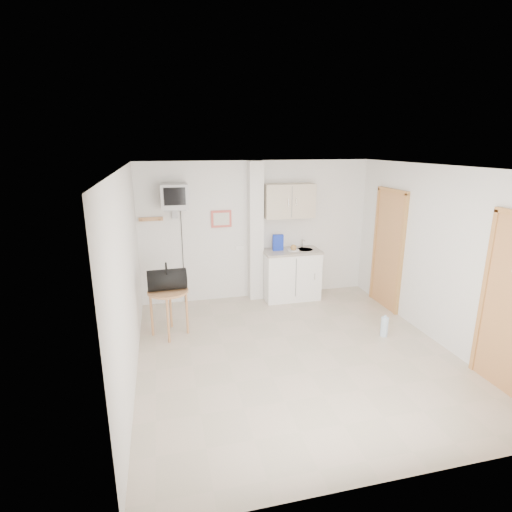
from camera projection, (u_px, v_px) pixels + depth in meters
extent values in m
plane|color=#B5A791|center=(295.00, 353.00, 5.49)|extent=(4.50, 4.50, 0.00)
cube|color=white|center=(257.00, 231.00, 7.25)|extent=(4.20, 0.04, 2.50)
cube|color=white|center=(396.00, 351.00, 3.04)|extent=(4.20, 0.04, 2.50)
cube|color=white|center=(128.00, 279.00, 4.68)|extent=(0.04, 4.50, 2.50)
cube|color=white|center=(439.00, 256.00, 5.62)|extent=(0.04, 4.50, 2.50)
cube|color=white|center=(301.00, 167.00, 4.81)|extent=(4.20, 4.50, 0.04)
cube|color=white|center=(256.00, 232.00, 7.14)|extent=(0.25, 0.22, 2.50)
cube|color=#C84F46|center=(221.00, 219.00, 7.02)|extent=(0.36, 0.03, 0.30)
cube|color=silver|center=(221.00, 219.00, 7.01)|extent=(0.28, 0.01, 0.22)
cube|color=#AD6F41|center=(151.00, 219.00, 6.73)|extent=(0.40, 0.05, 0.06)
cube|color=white|center=(240.00, 248.00, 7.25)|extent=(0.15, 0.02, 0.08)
cylinder|color=#AD6F41|center=(142.00, 221.00, 6.64)|extent=(0.02, 0.08, 0.02)
cylinder|color=#AD6F41|center=(160.00, 220.00, 6.71)|extent=(0.02, 0.08, 0.02)
cube|color=#9F6333|center=(388.00, 251.00, 6.85)|extent=(0.04, 0.75, 2.00)
cube|color=olive|center=(387.00, 251.00, 6.85)|extent=(0.06, 0.87, 2.06)
cube|color=white|center=(291.00, 275.00, 7.35)|extent=(1.00, 0.55, 0.88)
cube|color=#AC9E93|center=(292.00, 251.00, 7.22)|extent=(1.03, 0.58, 0.04)
cylinder|color=#B7B7BA|center=(305.00, 251.00, 7.28)|extent=(0.30, 0.30, 0.05)
cylinder|color=#B7B7BA|center=(302.00, 243.00, 7.38)|extent=(0.02, 0.02, 0.16)
cylinder|color=#B7B7BA|center=(303.00, 240.00, 7.31)|extent=(0.02, 0.13, 0.02)
cube|color=beige|center=(289.00, 201.00, 7.08)|extent=(0.90, 0.32, 0.60)
cube|color=#142EB4|center=(278.00, 243.00, 7.16)|extent=(0.19, 0.07, 0.29)
cylinder|color=white|center=(293.00, 250.00, 7.19)|extent=(0.22, 0.22, 0.01)
sphere|color=tan|center=(293.00, 248.00, 7.18)|extent=(0.11, 0.11, 0.11)
cube|color=slate|center=(175.00, 209.00, 6.65)|extent=(0.36, 0.32, 0.02)
cube|color=slate|center=(175.00, 212.00, 6.79)|extent=(0.10, 0.06, 0.20)
cube|color=#A5A6A8|center=(174.00, 196.00, 6.52)|extent=(0.44, 0.42, 0.40)
cube|color=black|center=(175.00, 196.00, 6.32)|extent=(0.34, 0.02, 0.28)
cylinder|color=black|center=(183.00, 256.00, 7.04)|extent=(0.01, 0.01, 1.73)
cylinder|color=#AD6F41|center=(168.00, 291.00, 5.84)|extent=(0.60, 0.60, 0.03)
cylinder|color=#AD6F41|center=(187.00, 313.00, 5.97)|extent=(0.04, 0.04, 0.68)
cylinder|color=#AD6F41|center=(171.00, 307.00, 6.19)|extent=(0.04, 0.04, 0.68)
cylinder|color=#AD6F41|center=(152.00, 314.00, 5.91)|extent=(0.04, 0.04, 0.68)
cylinder|color=#AD6F41|center=(168.00, 321.00, 5.69)|extent=(0.04, 0.04, 0.68)
cylinder|color=black|center=(167.00, 280.00, 5.83)|extent=(0.57, 0.33, 0.31)
torus|color=black|center=(166.00, 270.00, 5.79)|extent=(0.03, 0.24, 0.23)
cylinder|color=silver|center=(384.00, 327.00, 5.94)|extent=(0.11, 0.11, 0.29)
cylinder|color=silver|center=(385.00, 317.00, 5.90)|extent=(0.03, 0.03, 0.04)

